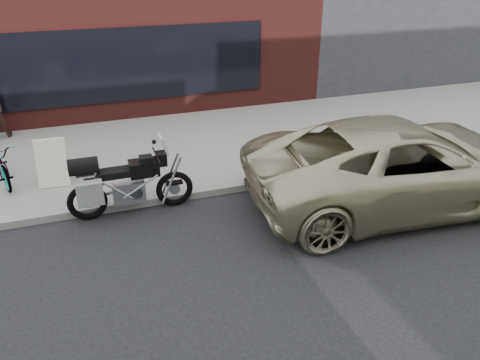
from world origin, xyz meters
name	(u,v)px	position (x,y,z in m)	size (l,w,h in m)	color
ground	(289,333)	(0.00, 0.00, 0.00)	(120.00, 120.00, 0.00)	black
near_sidewalk	(178,142)	(0.00, 7.00, 0.07)	(44.00, 6.00, 0.15)	gray
storefront	(77,21)	(-2.00, 13.98, 2.25)	(14.00, 10.07, 4.50)	maroon
motorcycle	(122,184)	(-1.71, 3.87, 0.65)	(2.39, 0.78, 1.51)	black
minivan	(401,164)	(3.50, 2.60, 0.84)	(2.80, 6.07, 1.69)	#BFB794
sandwich_sign	(52,161)	(-2.97, 5.43, 0.64)	(0.65, 0.60, 0.98)	white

